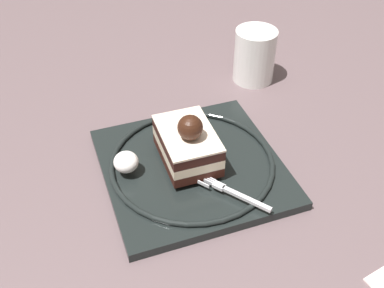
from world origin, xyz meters
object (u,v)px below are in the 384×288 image
at_px(cake_slice, 188,144).
at_px(drink_glass_near, 254,58).
at_px(whipped_cream_dollop, 126,162).
at_px(fork, 229,190).
at_px(dessert_plate, 192,166).

xyz_separation_m(cake_slice, drink_glass_near, (-0.21, -0.16, -0.01)).
distance_m(whipped_cream_dollop, fork, 0.14).
bearing_deg(drink_glass_near, whipped_cream_dollop, 26.05).
xyz_separation_m(dessert_plate, whipped_cream_dollop, (0.09, -0.02, 0.02)).
relative_size(fork, drink_glass_near, 1.11).
xyz_separation_m(cake_slice, whipped_cream_dollop, (0.08, -0.02, -0.01)).
bearing_deg(drink_glass_near, fork, 51.77).
distance_m(dessert_plate, cake_slice, 0.04).
xyz_separation_m(dessert_plate, drink_glass_near, (-0.21, -0.17, 0.03)).
distance_m(whipped_cream_dollop, drink_glass_near, 0.33).
distance_m(dessert_plate, drink_glass_near, 0.27).
relative_size(cake_slice, drink_glass_near, 1.19).
bearing_deg(cake_slice, whipped_cream_dollop, -11.89).
bearing_deg(fork, cake_slice, -76.78).
xyz_separation_m(whipped_cream_dollop, fork, (-0.10, 0.10, -0.01)).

